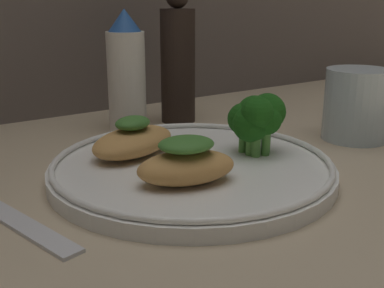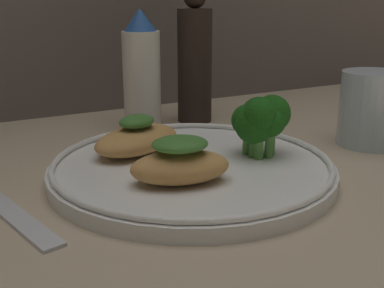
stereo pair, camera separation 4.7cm
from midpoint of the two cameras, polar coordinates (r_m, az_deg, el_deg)
The scene contains 9 objects.
ground_plane at distance 48.21cm, azimuth 2.79°, elevation -4.48°, with size 180.00×180.00×1.00cm, color tan.
plate at distance 47.69cm, azimuth 2.82°, elevation -2.81°, with size 28.10×28.10×2.00cm.
grilled_meat_front at distance 42.07cm, azimuth 1.77°, elevation -2.34°, with size 9.83×7.06×4.24cm.
grilled_meat_middle at distance 50.56cm, azimuth -3.89°, elevation 0.64°, with size 12.09×9.87×4.03cm.
broccoli_bunch at distance 49.61cm, azimuth 10.78°, elevation 2.86°, with size 5.95×5.70×6.29cm.
sauce_bottle at distance 64.29cm, azimuth -3.90°, elevation 8.42°, with size 4.97×4.97×15.77cm.
pepper_grinder at distance 67.83cm, azimuth 2.33°, elevation 9.75°, with size 4.81×4.81×18.74cm.
drinking_glass at distance 62.11cm, azimuth 22.77°, elevation 3.86°, with size 7.98×7.98×8.81cm.
fork at distance 42.14cm, azimuth -18.00°, elevation -7.47°, with size 5.70×16.92×0.60cm.
Camera 2 is at (-21.36, -39.49, 17.24)cm, focal length 45.00 mm.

